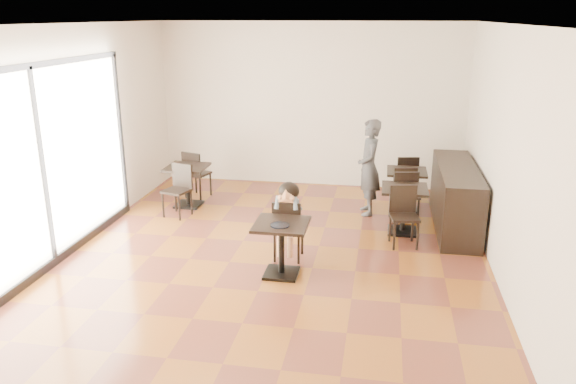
% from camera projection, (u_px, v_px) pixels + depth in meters
% --- Properties ---
extents(floor, '(6.00, 8.00, 0.01)m').
position_uv_depth(floor, '(270.00, 265.00, 7.77)').
color(floor, brown).
rests_on(floor, ground).
extents(ceiling, '(6.00, 8.00, 0.01)m').
position_uv_depth(ceiling, '(268.00, 24.00, 6.80)').
color(ceiling, white).
rests_on(ceiling, floor).
extents(wall_back, '(6.00, 0.01, 3.20)m').
position_uv_depth(wall_back, '(310.00, 106.00, 11.04)').
color(wall_back, silver).
rests_on(wall_back, floor).
extents(wall_front, '(6.00, 0.01, 3.20)m').
position_uv_depth(wall_front, '(140.00, 300.00, 3.53)').
color(wall_front, silver).
rests_on(wall_front, floor).
extents(wall_left, '(0.01, 8.00, 3.20)m').
position_uv_depth(wall_left, '(57.00, 144.00, 7.77)').
color(wall_left, silver).
rests_on(wall_left, floor).
extents(wall_right, '(0.01, 8.00, 3.20)m').
position_uv_depth(wall_right, '(512.00, 163.00, 6.79)').
color(wall_right, silver).
rests_on(wall_right, floor).
extents(storefront_window, '(0.04, 4.50, 2.60)m').
position_uv_depth(storefront_window, '(40.00, 167.00, 7.36)').
color(storefront_window, white).
rests_on(storefront_window, floor).
extents(child_table, '(0.69, 0.69, 0.73)m').
position_uv_depth(child_table, '(281.00, 249.00, 7.37)').
color(child_table, black).
rests_on(child_table, floor).
extents(child_chair, '(0.40, 0.40, 0.88)m').
position_uv_depth(child_chair, '(289.00, 229.00, 7.87)').
color(child_chair, black).
rests_on(child_chair, floor).
extents(child, '(0.40, 0.56, 1.11)m').
position_uv_depth(child, '(289.00, 221.00, 7.83)').
color(child, slate).
rests_on(child, child_chair).
extents(plate, '(0.25, 0.25, 0.01)m').
position_uv_depth(plate, '(280.00, 225.00, 7.16)').
color(plate, black).
rests_on(plate, child_table).
extents(pizza_slice, '(0.26, 0.20, 0.06)m').
position_uv_depth(pizza_slice, '(286.00, 198.00, 7.53)').
color(pizza_slice, tan).
rests_on(pizza_slice, child).
extents(adult_patron, '(0.50, 0.67, 1.65)m').
position_uv_depth(adult_patron, '(369.00, 167.00, 9.55)').
color(adult_patron, '#38393D').
rests_on(adult_patron, floor).
extents(cafe_table_mid, '(0.82, 0.82, 0.74)m').
position_uv_depth(cafe_table_mid, '(403.00, 210.00, 8.83)').
color(cafe_table_mid, black).
rests_on(cafe_table_mid, floor).
extents(cafe_table_left, '(0.87, 0.87, 0.74)m').
position_uv_depth(cafe_table_left, '(188.00, 186.00, 10.07)').
color(cafe_table_left, black).
rests_on(cafe_table_left, floor).
extents(cafe_table_back, '(0.80, 0.80, 0.72)m').
position_uv_depth(cafe_table_back, '(406.00, 190.00, 9.86)').
color(cafe_table_back, black).
rests_on(cafe_table_back, floor).
extents(chair_mid_a, '(0.47, 0.47, 0.89)m').
position_uv_depth(chair_mid_a, '(403.00, 195.00, 9.32)').
color(chair_mid_a, black).
rests_on(chair_mid_a, floor).
extents(chair_mid_b, '(0.47, 0.47, 0.89)m').
position_uv_depth(chair_mid_b, '(404.00, 218.00, 8.29)').
color(chair_mid_b, black).
rests_on(chair_mid_b, floor).
extents(chair_left_a, '(0.50, 0.50, 0.89)m').
position_uv_depth(chair_left_a, '(197.00, 174.00, 10.57)').
color(chair_left_a, black).
rests_on(chair_left_a, floor).
extents(chair_left_b, '(0.50, 0.50, 0.89)m').
position_uv_depth(chair_left_b, '(177.00, 191.00, 9.53)').
color(chair_left_b, black).
rests_on(chair_left_b, floor).
extents(chair_back_a, '(0.46, 0.46, 0.87)m').
position_uv_depth(chair_back_a, '(405.00, 178.00, 10.36)').
color(chair_back_a, black).
rests_on(chair_back_a, floor).
extents(chair_back_b, '(0.46, 0.46, 0.87)m').
position_uv_depth(chair_back_b, '(407.00, 196.00, 9.32)').
color(chair_back_b, black).
rests_on(chair_back_b, floor).
extents(service_counter, '(0.60, 2.40, 1.00)m').
position_uv_depth(service_counter, '(456.00, 197.00, 9.06)').
color(service_counter, black).
rests_on(service_counter, floor).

